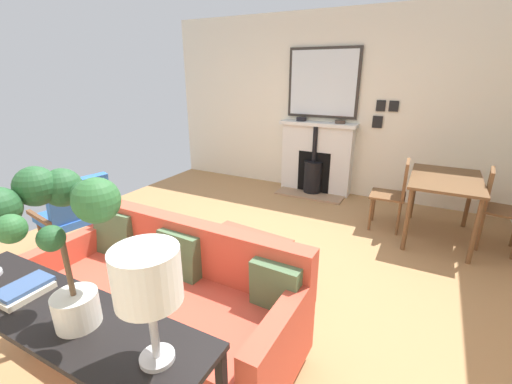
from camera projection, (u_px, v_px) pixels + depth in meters
ground_plane at (233, 271)px, 3.33m from camera, size 5.71×5.39×0.01m
wall_left at (326, 106)px, 5.26m from camera, size 0.12×5.39×2.72m
fireplace at (316, 161)px, 5.39m from camera, size 0.58×1.19×1.13m
mirror_over_mantel at (323, 83)px, 5.09m from camera, size 0.04×1.09×1.02m
mantel_bowl_near at (301, 119)px, 5.32m from camera, size 0.16×0.16×0.06m
mantel_bowl_far at (340, 122)px, 5.05m from camera, size 0.16×0.16×0.05m
sofa at (167, 299)px, 2.36m from camera, size 0.86×1.94×0.85m
ottoman at (243, 256)px, 3.13m from camera, size 0.63×0.84×0.41m
armchair_accent at (75, 210)px, 3.56m from camera, size 0.77×0.70×0.86m
console_table at (62, 325)px, 1.65m from camera, size 0.42×1.68×0.77m
table_lamp_far_end at (147, 279)px, 1.22m from camera, size 0.25×0.25×0.50m
potted_plant at (60, 219)px, 1.40m from camera, size 0.45×0.56×0.72m
book_stack at (23, 290)px, 1.74m from camera, size 0.26×0.20×0.05m
dining_table at (445, 186)px, 3.80m from camera, size 1.09×0.73×0.74m
dining_chair_near_fireplace at (396, 190)px, 4.06m from camera, size 0.42×0.42×0.89m
dining_chair_by_back_wall at (495, 203)px, 3.63m from camera, size 0.44×0.44×0.89m
photo_gallery_row at (383, 112)px, 4.83m from camera, size 0.02×0.33×0.39m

